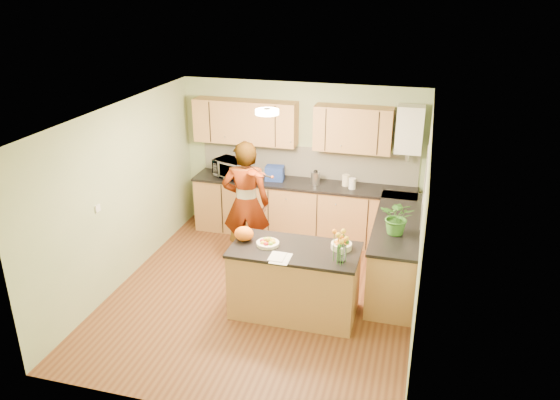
# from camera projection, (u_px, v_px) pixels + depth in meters

# --- Properties ---
(floor) EXTENTS (4.50, 4.50, 0.00)m
(floor) POSITION_uv_depth(u_px,v_px,m) (262.00, 294.00, 7.45)
(floor) COLOR #552E18
(floor) RESTS_ON ground
(ceiling) EXTENTS (4.00, 4.50, 0.02)m
(ceiling) POSITION_uv_depth(u_px,v_px,m) (260.00, 114.00, 6.51)
(ceiling) COLOR white
(ceiling) RESTS_ON wall_back
(wall_back) EXTENTS (4.00, 0.02, 2.50)m
(wall_back) POSITION_uv_depth(u_px,v_px,m) (301.00, 158.00, 8.99)
(wall_back) COLOR #8CA777
(wall_back) RESTS_ON floor
(wall_front) EXTENTS (4.00, 0.02, 2.50)m
(wall_front) POSITION_uv_depth(u_px,v_px,m) (189.00, 304.00, 4.97)
(wall_front) COLOR #8CA777
(wall_front) RESTS_ON floor
(wall_left) EXTENTS (0.02, 4.50, 2.50)m
(wall_left) POSITION_uv_depth(u_px,v_px,m) (122.00, 195.00, 7.47)
(wall_left) COLOR #8CA777
(wall_left) RESTS_ON floor
(wall_right) EXTENTS (0.02, 4.50, 2.50)m
(wall_right) POSITION_uv_depth(u_px,v_px,m) (422.00, 228.00, 6.49)
(wall_right) COLOR #8CA777
(wall_right) RESTS_ON floor
(back_counter) EXTENTS (3.64, 0.62, 0.94)m
(back_counter) POSITION_uv_depth(u_px,v_px,m) (302.00, 209.00, 8.99)
(back_counter) COLOR #A37341
(back_counter) RESTS_ON floor
(right_counter) EXTENTS (0.62, 2.24, 0.94)m
(right_counter) POSITION_uv_depth(u_px,v_px,m) (396.00, 251.00, 7.62)
(right_counter) COLOR #A37341
(right_counter) RESTS_ON floor
(splashback) EXTENTS (3.60, 0.02, 0.52)m
(splashback) POSITION_uv_depth(u_px,v_px,m) (307.00, 162.00, 8.97)
(splashback) COLOR white
(splashback) RESTS_ON back_counter
(upper_cabinets) EXTENTS (3.20, 0.34, 0.70)m
(upper_cabinets) POSITION_uv_depth(u_px,v_px,m) (289.00, 125.00, 8.65)
(upper_cabinets) COLOR #A37341
(upper_cabinets) RESTS_ON wall_back
(boiler) EXTENTS (0.40, 0.30, 0.86)m
(boiler) POSITION_uv_depth(u_px,v_px,m) (410.00, 130.00, 8.19)
(boiler) COLOR white
(boiler) RESTS_ON wall_back
(window_right) EXTENTS (0.01, 1.30, 1.05)m
(window_right) POSITION_uv_depth(u_px,v_px,m) (425.00, 187.00, 6.92)
(window_right) COLOR white
(window_right) RESTS_ON wall_right
(light_switch) EXTENTS (0.02, 0.09, 0.09)m
(light_switch) POSITION_uv_depth(u_px,v_px,m) (98.00, 208.00, 6.91)
(light_switch) COLOR white
(light_switch) RESTS_ON wall_left
(ceiling_lamp) EXTENTS (0.30, 0.30, 0.07)m
(ceiling_lamp) POSITION_uv_depth(u_px,v_px,m) (267.00, 112.00, 6.79)
(ceiling_lamp) COLOR #FFEABF
(ceiling_lamp) RESTS_ON ceiling
(peninsula_island) EXTENTS (1.60, 0.82, 0.92)m
(peninsula_island) POSITION_uv_depth(u_px,v_px,m) (295.00, 281.00, 6.89)
(peninsula_island) COLOR #A37341
(peninsula_island) RESTS_ON floor
(fruit_dish) EXTENTS (0.28, 0.28, 0.10)m
(fruit_dish) POSITION_uv_depth(u_px,v_px,m) (268.00, 242.00, 6.79)
(fruit_dish) COLOR #F6E9C4
(fruit_dish) RESTS_ON peninsula_island
(orange_bowl) EXTENTS (0.26, 0.26, 0.15)m
(orange_bowl) POSITION_uv_depth(u_px,v_px,m) (341.00, 244.00, 6.69)
(orange_bowl) COLOR #F6E9C4
(orange_bowl) RESTS_ON peninsula_island
(flower_vase) EXTENTS (0.25, 0.25, 0.45)m
(flower_vase) POSITION_uv_depth(u_px,v_px,m) (342.00, 239.00, 6.30)
(flower_vase) COLOR silver
(flower_vase) RESTS_ON peninsula_island
(orange_bag) EXTENTS (0.29, 0.27, 0.19)m
(orange_bag) POSITION_uv_depth(u_px,v_px,m) (244.00, 234.00, 6.89)
(orange_bag) COLOR orange
(orange_bag) RESTS_ON peninsula_island
(papers) EXTENTS (0.22, 0.30, 0.01)m
(papers) POSITION_uv_depth(u_px,v_px,m) (281.00, 258.00, 6.47)
(papers) COLOR silver
(papers) RESTS_ON peninsula_island
(violinist) EXTENTS (0.77, 0.58, 1.90)m
(violinist) POSITION_uv_depth(u_px,v_px,m) (246.00, 204.00, 7.97)
(violinist) COLOR tan
(violinist) RESTS_ON floor
(violin) EXTENTS (0.60, 0.52, 0.15)m
(violin) POSITION_uv_depth(u_px,v_px,m) (254.00, 173.00, 7.51)
(violin) COLOR #551805
(violin) RESTS_ON violinist
(microwave) EXTENTS (0.64, 0.53, 0.30)m
(microwave) POSITION_uv_depth(u_px,v_px,m) (231.00, 168.00, 9.02)
(microwave) COLOR white
(microwave) RESTS_ON back_counter
(blue_box) EXTENTS (0.31, 0.24, 0.23)m
(blue_box) POSITION_uv_depth(u_px,v_px,m) (275.00, 173.00, 8.89)
(blue_box) COLOR navy
(blue_box) RESTS_ON back_counter
(kettle) EXTENTS (0.15, 0.15, 0.28)m
(kettle) POSITION_uv_depth(u_px,v_px,m) (315.00, 177.00, 8.72)
(kettle) COLOR #BABABF
(kettle) RESTS_ON back_counter
(jar_cream) EXTENTS (0.15, 0.15, 0.18)m
(jar_cream) POSITION_uv_depth(u_px,v_px,m) (346.00, 180.00, 8.66)
(jar_cream) COLOR #F6E9C4
(jar_cream) RESTS_ON back_counter
(jar_white) EXTENTS (0.12, 0.12, 0.17)m
(jar_white) POSITION_uv_depth(u_px,v_px,m) (352.00, 184.00, 8.53)
(jar_white) COLOR white
(jar_white) RESTS_ON back_counter
(potted_plant) EXTENTS (0.48, 0.43, 0.48)m
(potted_plant) POSITION_uv_depth(u_px,v_px,m) (398.00, 217.00, 6.96)
(potted_plant) COLOR #3A7B29
(potted_plant) RESTS_ON right_counter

